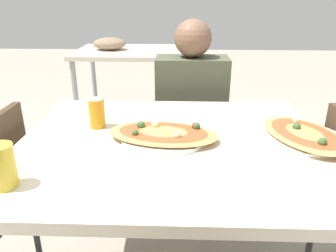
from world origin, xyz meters
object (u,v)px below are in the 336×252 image
at_px(person_seated, 191,103).
at_px(drink_glass, 2,166).
at_px(dining_table, 173,158).
at_px(soda_can, 97,113).
at_px(pizza_second, 304,135).
at_px(chair_far_seated, 190,126).
at_px(pizza_main, 163,134).

relative_size(person_seated, drink_glass, 8.80).
relative_size(dining_table, soda_can, 9.49).
bearing_deg(pizza_second, chair_far_seated, 117.43).
xyz_separation_m(person_seated, soda_can, (-0.42, -0.58, 0.14)).
distance_m(person_seated, pizza_main, 0.71).
relative_size(person_seated, pizza_main, 2.55).
distance_m(chair_far_seated, drink_glass, 1.34).
bearing_deg(soda_can, dining_table, -22.43).
xyz_separation_m(dining_table, pizza_main, (-0.04, 0.02, 0.09)).
height_order(pizza_main, soda_can, soda_can).
distance_m(chair_far_seated, pizza_main, 0.86).
bearing_deg(person_seated, soda_can, 54.38).
relative_size(chair_far_seated, soda_can, 6.98).
bearing_deg(pizza_main, chair_far_seated, 80.68).
bearing_deg(drink_glass, chair_far_seated, 63.36).
bearing_deg(soda_can, drink_glass, -109.45).
bearing_deg(dining_table, pizza_main, 153.75).
height_order(chair_far_seated, pizza_second, chair_far_seated).
distance_m(drink_glass, pizza_second, 1.06).
bearing_deg(dining_table, soda_can, 157.57).
distance_m(person_seated, pizza_second, 0.80).
relative_size(pizza_main, soda_can, 3.68).
bearing_deg(dining_table, chair_far_seated, 83.42).
distance_m(dining_table, person_seated, 0.72).
bearing_deg(drink_glass, person_seated, 60.99).
relative_size(pizza_main, pizza_second, 1.03).
bearing_deg(person_seated, pizza_main, 79.23).
xyz_separation_m(chair_far_seated, drink_glass, (-0.58, -1.16, 0.34)).
bearing_deg(chair_far_seated, dining_table, 83.42).
height_order(dining_table, person_seated, person_seated).
distance_m(pizza_main, soda_can, 0.31).
height_order(person_seated, drink_glass, person_seated).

